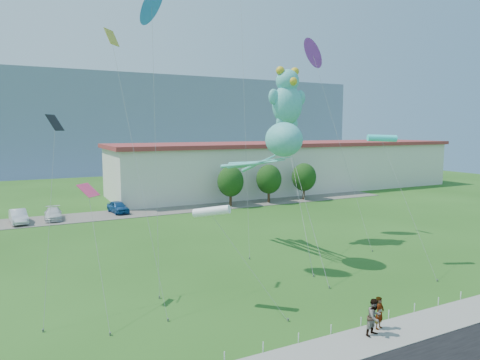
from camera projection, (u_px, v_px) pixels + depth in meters
name	position (u px, v px, depth m)	size (l,w,h in m)	color
ground	(330.00, 320.00, 23.49)	(160.00, 160.00, 0.00)	#235116
sidewalk	(366.00, 341.00, 21.05)	(80.00, 2.50, 0.10)	gray
parking_strip	(157.00, 211.00, 54.57)	(70.00, 6.00, 0.06)	#59544C
hill_ridge	(78.00, 122.00, 128.59)	(160.00, 50.00, 25.00)	slate
warehouse	(290.00, 166.00, 73.63)	(61.00, 15.00, 8.20)	beige
rope_fence	(346.00, 325.00, 22.31)	(26.05, 0.05, 0.50)	white
tree_near	(231.00, 182.00, 57.73)	(3.60, 3.60, 5.47)	#3F2B19
tree_mid	(269.00, 179.00, 60.39)	(3.60, 3.60, 5.47)	#3F2B19
tree_far	(304.00, 177.00, 63.06)	(3.60, 3.60, 5.47)	#3F2B19
pedestrian_left	(379.00, 313.00, 22.18)	(0.62, 0.41, 1.71)	gray
pedestrian_right	(374.00, 317.00, 21.46)	(0.92, 0.72, 1.89)	gray
parked_car_silver	(18.00, 216.00, 47.33)	(1.59, 4.57, 1.51)	silver
parked_car_white	(53.00, 214.00, 49.29)	(1.84, 4.52, 1.31)	silver
parked_car_blue	(118.00, 207.00, 53.24)	(1.71, 4.26, 1.45)	navy
octopus_kite	(273.00, 150.00, 33.67)	(2.60, 13.41, 10.95)	teal
teddy_bear_kite	(287.00, 99.00, 38.13)	(5.26, 10.13, 15.92)	teal
small_kite_yellow	(118.00, 72.00, 26.42)	(1.93, 7.52, 16.62)	gold
small_kite_blue	(152.00, 11.00, 29.03)	(2.22, 5.57, 19.59)	#2A7BEF
small_kite_pink	(90.00, 202.00, 24.74)	(1.29, 5.46, 7.31)	#F23568
small_kite_black	(54.00, 143.00, 24.76)	(2.00, 4.86, 11.24)	black
small_kite_purple	(314.00, 58.00, 41.41)	(1.80, 8.94, 18.45)	purple
small_kite_white	(212.00, 212.00, 24.40)	(3.32, 4.66, 6.20)	white
small_kite_cyan	(382.00, 139.00, 32.21)	(1.08, 6.04, 10.19)	#35F0EF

